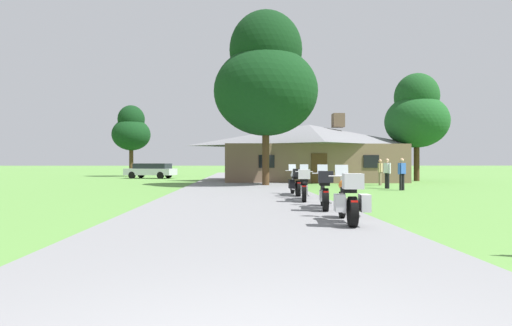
{
  "coord_description": "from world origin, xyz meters",
  "views": [
    {
      "loc": [
        -0.14,
        -2.11,
        1.39
      ],
      "look_at": [
        0.8,
        19.72,
        1.42
      ],
      "focal_mm": 28.32,
      "sensor_mm": 36.0,
      "label": 1
    }
  ],
  "objects_px": {
    "motorcycle_black_second_in_row": "(324,190)",
    "motorcycle_silver_third_in_row": "(304,185)",
    "tree_by_lodge_front": "(266,79)",
    "tree_right_of_lodge": "(417,114)",
    "bystander_tan_shirt_near_lodge": "(380,171)",
    "bystander_white_shirt_beside_signpost": "(387,172)",
    "bystander_blue_shirt_by_tree": "(402,172)",
    "motorcycle_silver_farthest_in_row": "(296,182)",
    "tree_left_far": "(131,130)",
    "motorcycle_orange_nearest_to_camera": "(349,199)",
    "parked_silver_suv_far_left": "(151,170)"
  },
  "relations": [
    {
      "from": "motorcycle_silver_farthest_in_row",
      "to": "bystander_tan_shirt_near_lodge",
      "type": "relative_size",
      "value": 1.25
    },
    {
      "from": "bystander_tan_shirt_near_lodge",
      "to": "tree_right_of_lodge",
      "type": "bearing_deg",
      "value": 173.91
    },
    {
      "from": "bystander_blue_shirt_by_tree",
      "to": "tree_by_lodge_front",
      "type": "xyz_separation_m",
      "value": [
        -6.78,
        4.33,
        5.67
      ]
    },
    {
      "from": "motorcycle_black_second_in_row",
      "to": "bystander_tan_shirt_near_lodge",
      "type": "xyz_separation_m",
      "value": [
        6.5,
        13.64,
        0.31
      ]
    },
    {
      "from": "motorcycle_black_second_in_row",
      "to": "bystander_tan_shirt_near_lodge",
      "type": "bearing_deg",
      "value": 73.1
    },
    {
      "from": "bystander_blue_shirt_by_tree",
      "to": "tree_by_lodge_front",
      "type": "distance_m",
      "value": 9.84
    },
    {
      "from": "tree_right_of_lodge",
      "to": "parked_silver_suv_far_left",
      "type": "bearing_deg",
      "value": 163.64
    },
    {
      "from": "tree_by_lodge_front",
      "to": "bystander_white_shirt_beside_signpost",
      "type": "bearing_deg",
      "value": -23.12
    },
    {
      "from": "motorcycle_silver_third_in_row",
      "to": "motorcycle_orange_nearest_to_camera",
      "type": "bearing_deg",
      "value": -80.06
    },
    {
      "from": "bystander_blue_shirt_by_tree",
      "to": "parked_silver_suv_far_left",
      "type": "xyz_separation_m",
      "value": [
        -16.64,
        17.57,
        -0.15
      ]
    },
    {
      "from": "tree_by_lodge_front",
      "to": "tree_left_far",
      "type": "relative_size",
      "value": 1.41
    },
    {
      "from": "bystander_tan_shirt_near_lodge",
      "to": "parked_silver_suv_far_left",
      "type": "relative_size",
      "value": 0.34
    },
    {
      "from": "motorcycle_black_second_in_row",
      "to": "tree_right_of_lodge",
      "type": "bearing_deg",
      "value": 68.16
    },
    {
      "from": "tree_left_far",
      "to": "tree_right_of_lodge",
      "type": "distance_m",
      "value": 28.66
    },
    {
      "from": "motorcycle_silver_third_in_row",
      "to": "parked_silver_suv_far_left",
      "type": "relative_size",
      "value": 0.42
    },
    {
      "from": "bystander_blue_shirt_by_tree",
      "to": "tree_right_of_lodge",
      "type": "distance_m",
      "value": 13.16
    },
    {
      "from": "tree_left_far",
      "to": "motorcycle_black_second_in_row",
      "type": "bearing_deg",
      "value": -66.44
    },
    {
      "from": "bystander_blue_shirt_by_tree",
      "to": "tree_left_far",
      "type": "distance_m",
      "value": 31.19
    },
    {
      "from": "motorcycle_silver_farthest_in_row",
      "to": "bystander_white_shirt_beside_signpost",
      "type": "xyz_separation_m",
      "value": [
        5.85,
        5.34,
        0.32
      ]
    },
    {
      "from": "motorcycle_black_second_in_row",
      "to": "motorcycle_silver_third_in_row",
      "type": "distance_m",
      "value": 2.68
    },
    {
      "from": "motorcycle_black_second_in_row",
      "to": "tree_right_of_lodge",
      "type": "height_order",
      "value": "tree_right_of_lodge"
    },
    {
      "from": "motorcycle_silver_third_in_row",
      "to": "tree_right_of_lodge",
      "type": "bearing_deg",
      "value": 64.54
    },
    {
      "from": "tree_by_lodge_front",
      "to": "tree_left_far",
      "type": "distance_m",
      "value": 23.41
    },
    {
      "from": "motorcycle_orange_nearest_to_camera",
      "to": "tree_left_far",
      "type": "relative_size",
      "value": 0.27
    },
    {
      "from": "motorcycle_silver_third_in_row",
      "to": "parked_silver_suv_far_left",
      "type": "height_order",
      "value": "parked_silver_suv_far_left"
    },
    {
      "from": "motorcycle_silver_third_in_row",
      "to": "tree_left_far",
      "type": "distance_m",
      "value": 33.11
    },
    {
      "from": "motorcycle_silver_third_in_row",
      "to": "tree_right_of_lodge",
      "type": "relative_size",
      "value": 0.24
    },
    {
      "from": "motorcycle_black_second_in_row",
      "to": "tree_by_lodge_front",
      "type": "bearing_deg",
      "value": 102.24
    },
    {
      "from": "tree_by_lodge_front",
      "to": "parked_silver_suv_far_left",
      "type": "xyz_separation_m",
      "value": [
        -9.87,
        13.24,
        -5.82
      ]
    },
    {
      "from": "tree_by_lodge_front",
      "to": "tree_right_of_lodge",
      "type": "relative_size",
      "value": 1.26
    },
    {
      "from": "motorcycle_silver_third_in_row",
      "to": "bystander_white_shirt_beside_signpost",
      "type": "xyz_separation_m",
      "value": [
        5.89,
        7.69,
        0.31
      ]
    },
    {
      "from": "motorcycle_black_second_in_row",
      "to": "tree_left_far",
      "type": "distance_m",
      "value": 35.59
    },
    {
      "from": "bystander_white_shirt_beside_signpost",
      "to": "tree_by_lodge_front",
      "type": "xyz_separation_m",
      "value": [
        -6.57,
        2.81,
        5.67
      ]
    },
    {
      "from": "bystander_tan_shirt_near_lodge",
      "to": "bystander_white_shirt_beside_signpost",
      "type": "xyz_separation_m",
      "value": [
        -0.77,
        -3.27,
        0.0
      ]
    },
    {
      "from": "bystander_blue_shirt_by_tree",
      "to": "motorcycle_silver_farthest_in_row",
      "type": "bearing_deg",
      "value": -175.76
    },
    {
      "from": "motorcycle_orange_nearest_to_camera",
      "to": "motorcycle_silver_third_in_row",
      "type": "xyz_separation_m",
      "value": [
        -0.08,
        5.56,
        0.01
      ]
    },
    {
      "from": "motorcycle_orange_nearest_to_camera",
      "to": "motorcycle_black_second_in_row",
      "type": "height_order",
      "value": "same"
    },
    {
      "from": "tree_left_far",
      "to": "parked_silver_suv_far_left",
      "type": "xyz_separation_m",
      "value": [
        3.41,
        -5.97,
        -4.22
      ]
    },
    {
      "from": "motorcycle_black_second_in_row",
      "to": "tree_left_far",
      "type": "xyz_separation_m",
      "value": [
        -14.12,
        32.38,
        4.38
      ]
    },
    {
      "from": "motorcycle_black_second_in_row",
      "to": "motorcycle_orange_nearest_to_camera",
      "type": "bearing_deg",
      "value": -82.87
    },
    {
      "from": "bystander_tan_shirt_near_lodge",
      "to": "tree_left_far",
      "type": "xyz_separation_m",
      "value": [
        -20.62,
        18.74,
        4.07
      ]
    },
    {
      "from": "tree_right_of_lodge",
      "to": "tree_by_lodge_front",
      "type": "bearing_deg",
      "value": -151.9
    },
    {
      "from": "tree_by_lodge_front",
      "to": "motorcycle_silver_third_in_row",
      "type": "bearing_deg",
      "value": -86.29
    },
    {
      "from": "tree_left_far",
      "to": "parked_silver_suv_far_left",
      "type": "height_order",
      "value": "tree_left_far"
    },
    {
      "from": "motorcycle_silver_third_in_row",
      "to": "tree_left_far",
      "type": "relative_size",
      "value": 0.27
    },
    {
      "from": "tree_left_far",
      "to": "tree_by_lodge_front",
      "type": "bearing_deg",
      "value": -55.34
    },
    {
      "from": "motorcycle_silver_third_in_row",
      "to": "tree_right_of_lodge",
      "type": "xyz_separation_m",
      "value": [
        11.82,
        17.17,
        4.72
      ]
    },
    {
      "from": "tree_right_of_lodge",
      "to": "bystander_white_shirt_beside_signpost",
      "type": "bearing_deg",
      "value": -122.01
    },
    {
      "from": "bystander_blue_shirt_by_tree",
      "to": "motorcycle_black_second_in_row",
      "type": "bearing_deg",
      "value": -151.92
    },
    {
      "from": "motorcycle_black_second_in_row",
      "to": "parked_silver_suv_far_left",
      "type": "xyz_separation_m",
      "value": [
        -10.7,
        26.41,
        0.16
      ]
    }
  ]
}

